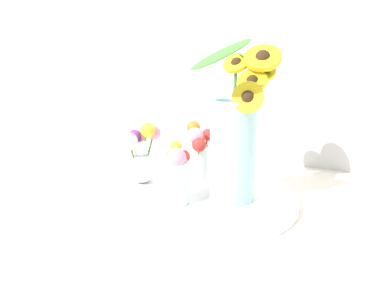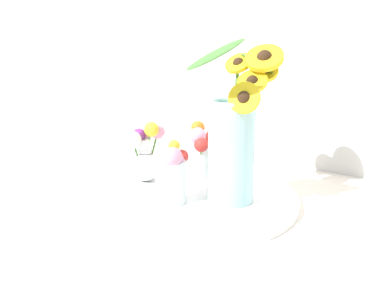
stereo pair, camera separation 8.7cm
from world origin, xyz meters
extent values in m
plane|color=silver|center=(0.00, 0.00, 0.00)|extent=(6.00, 6.00, 0.00)
cylinder|color=white|center=(-0.01, 0.04, 0.01)|extent=(0.50, 0.50, 0.02)
cylinder|color=#9ED1D6|center=(0.09, 0.05, 0.13)|extent=(0.10, 0.10, 0.22)
torus|color=#9ED1D6|center=(0.09, 0.05, 0.24)|extent=(0.11, 0.11, 0.01)
cylinder|color=#427533|center=(0.10, 0.04, 0.15)|extent=(0.06, 0.05, 0.21)
cylinder|color=yellow|center=(0.13, 0.02, 0.26)|extent=(0.08, 0.03, 0.08)
sphere|color=#382314|center=(0.13, 0.02, 0.26)|extent=(0.03, 0.03, 0.03)
cylinder|color=#427533|center=(0.10, 0.10, 0.18)|extent=(0.05, 0.08, 0.23)
cylinder|color=yellow|center=(0.12, 0.14, 0.30)|extent=(0.07, 0.06, 0.06)
sphere|color=#382314|center=(0.12, 0.14, 0.30)|extent=(0.03, 0.03, 0.03)
cylinder|color=#427533|center=(0.08, 0.08, 0.20)|extent=(0.02, 0.08, 0.24)
cylinder|color=yellow|center=(0.07, 0.12, 0.32)|extent=(0.07, 0.05, 0.05)
sphere|color=#382314|center=(0.07, 0.12, 0.32)|extent=(0.03, 0.03, 0.03)
cylinder|color=#427533|center=(0.11, 0.08, 0.20)|extent=(0.04, 0.09, 0.25)
cylinder|color=yellow|center=(0.13, 0.12, 0.33)|extent=(0.09, 0.07, 0.07)
sphere|color=#382314|center=(0.13, 0.12, 0.33)|extent=(0.04, 0.04, 0.04)
cylinder|color=#427533|center=(0.10, 0.06, 0.18)|extent=(0.04, 0.06, 0.20)
cylinder|color=yellow|center=(0.12, 0.09, 0.28)|extent=(0.07, 0.06, 0.06)
sphere|color=#382314|center=(0.12, 0.09, 0.28)|extent=(0.03, 0.03, 0.03)
ellipsoid|color=#477F38|center=(0.11, 0.13, 0.32)|extent=(0.09, 0.06, 0.06)
ellipsoid|color=#477F38|center=(0.09, -0.03, 0.34)|extent=(0.14, 0.06, 0.09)
cylinder|color=white|center=(-0.02, -0.03, 0.07)|extent=(0.07, 0.07, 0.10)
cylinder|color=#4C8438|center=(-0.01, -0.04, 0.08)|extent=(0.02, 0.02, 0.09)
sphere|color=pink|center=(0.00, -0.05, 0.13)|extent=(0.04, 0.04, 0.04)
cylinder|color=#4C8438|center=(-0.02, -0.02, 0.10)|extent=(0.01, 0.01, 0.09)
sphere|color=yellow|center=(-0.02, -0.02, 0.14)|extent=(0.03, 0.03, 0.03)
cylinder|color=#4C8438|center=(-0.01, -0.01, 0.08)|extent=(0.01, 0.02, 0.07)
sphere|color=red|center=(-0.01, 0.00, 0.12)|extent=(0.03, 0.03, 0.03)
cylinder|color=#4C8438|center=(-0.01, -0.03, 0.08)|extent=(0.02, 0.02, 0.08)
sphere|color=pink|center=(0.00, -0.03, 0.12)|extent=(0.02, 0.02, 0.02)
cylinder|color=#4C8438|center=(-0.02, -0.02, 0.08)|extent=(0.02, 0.01, 0.09)
sphere|color=yellow|center=(-0.02, -0.02, 0.12)|extent=(0.03, 0.03, 0.03)
sphere|color=white|center=(-0.16, 0.05, 0.05)|extent=(0.08, 0.08, 0.08)
cylinder|color=white|center=(-0.16, 0.05, 0.11)|extent=(0.03, 0.03, 0.03)
cylinder|color=#427533|center=(-0.18, 0.06, 0.08)|extent=(0.02, 0.02, 0.08)
sphere|color=pink|center=(-0.18, 0.07, 0.13)|extent=(0.04, 0.04, 0.04)
cylinder|color=#427533|center=(-0.16, 0.04, 0.09)|extent=(0.03, 0.02, 0.09)
sphere|color=purple|center=(-0.17, 0.05, 0.14)|extent=(0.03, 0.03, 0.03)
cylinder|color=#427533|center=(-0.15, 0.04, 0.09)|extent=(0.03, 0.02, 0.12)
sphere|color=yellow|center=(-0.14, 0.05, 0.15)|extent=(0.04, 0.04, 0.04)
cylinder|color=#427533|center=(-0.14, 0.06, 0.10)|extent=(0.02, 0.03, 0.09)
sphere|color=pink|center=(-0.13, 0.07, 0.15)|extent=(0.04, 0.04, 0.04)
cylinder|color=#427533|center=(-0.17, 0.03, 0.09)|extent=(0.02, 0.02, 0.08)
sphere|color=white|center=(-0.17, 0.02, 0.13)|extent=(0.04, 0.04, 0.04)
cylinder|color=white|center=(-0.03, 0.12, 0.06)|extent=(0.06, 0.06, 0.10)
cylinder|color=#568E42|center=(-0.02, 0.14, 0.09)|extent=(0.01, 0.02, 0.09)
sphere|color=red|center=(-0.02, 0.15, 0.14)|extent=(0.03, 0.03, 0.03)
cylinder|color=#568E42|center=(-0.04, 0.13, 0.10)|extent=(0.03, 0.02, 0.10)
sphere|color=orange|center=(-0.06, 0.14, 0.15)|extent=(0.04, 0.04, 0.04)
cylinder|color=#568E42|center=(-0.02, 0.10, 0.09)|extent=(0.02, 0.02, 0.07)
sphere|color=red|center=(-0.01, 0.09, 0.12)|extent=(0.04, 0.04, 0.04)
cylinder|color=#568E42|center=(-0.03, 0.12, 0.08)|extent=(0.01, 0.01, 0.10)
sphere|color=red|center=(-0.03, 0.12, 0.13)|extent=(0.03, 0.03, 0.03)
cylinder|color=#568E42|center=(-0.04, 0.11, 0.09)|extent=(0.01, 0.02, 0.10)
sphere|color=pink|center=(-0.03, 0.10, 0.14)|extent=(0.04, 0.04, 0.04)
camera|label=1|loc=(0.38, -0.71, 0.35)|focal=35.00mm
camera|label=2|loc=(0.45, -0.67, 0.35)|focal=35.00mm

